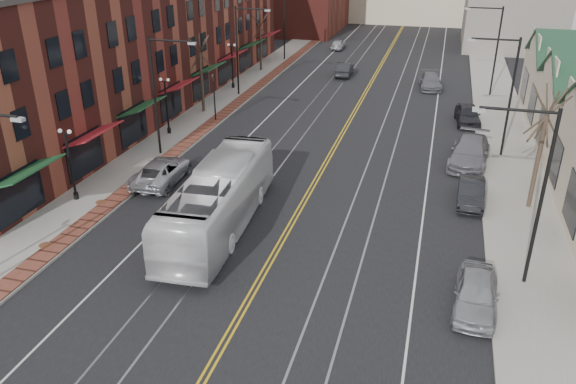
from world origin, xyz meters
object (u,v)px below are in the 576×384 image
Objects in this scene: parked_car_b at (471,192)px; parked_car_a at (476,294)px; parked_car_c at (470,152)px; parked_car_d at (468,115)px; transit_bus at (219,199)px; parked_suv at (162,171)px.

parked_car_a is at bearing -88.78° from parked_car_b.
parked_car_c is 8.89m from parked_car_d.
parked_car_c is at bearing -138.32° from transit_bus.
transit_bus is at bearing -128.23° from parked_car_c.
parked_car_a is 16.48m from parked_car_c.
parked_suv is at bearing -41.76° from transit_bus.
parked_suv is 0.91× the size of parked_car_c.
parked_car_c reaches higher than parked_car_a.
parked_car_a is (12.82, -3.70, -0.95)m from transit_bus.
parked_car_d is (0.00, 25.36, 0.03)m from parked_car_a.
parked_car_d is at bearing -140.60° from parked_suv.
parked_car_b is 0.92× the size of parked_car_d.
parked_car_a is at bearing 160.69° from transit_bus.
transit_bus reaches higher than parked_car_b.
transit_bus is 2.70× the size of parked_car_d.
parked_car_d is (12.82, 21.67, -0.92)m from transit_bus.
transit_bus is at bearing -126.04° from parked_car_d.
parked_car_b is (18.53, 2.04, -0.06)m from parked_suv.
parked_car_b is at bearing -156.05° from transit_bus.
parked_car_a is at bearing -95.42° from parked_car_d.
parked_car_b is 0.71× the size of parked_car_c.
parked_suv is 18.65m from parked_car_b.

